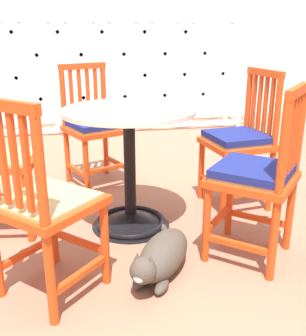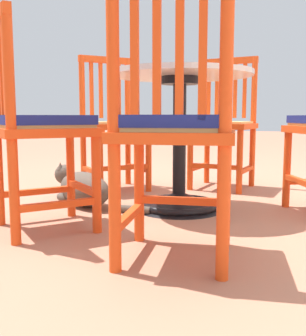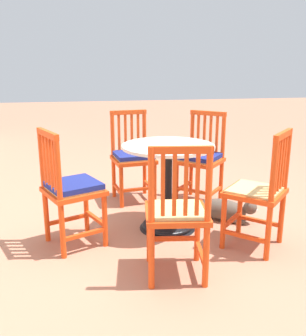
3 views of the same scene
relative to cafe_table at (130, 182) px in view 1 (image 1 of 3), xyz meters
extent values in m
plane|color=#A36B51|center=(-0.14, -0.15, -0.28)|extent=(24.00, 24.00, 0.00)
cube|color=white|center=(-0.14, 3.18, 1.12)|extent=(10.00, 0.20, 2.80)
cylinder|color=white|center=(1.70, 2.42, 0.37)|extent=(0.06, 0.06, 1.31)
cube|color=white|center=(0.05, 2.42, -0.22)|extent=(3.31, 0.04, 0.05)
cube|color=white|center=(0.05, 2.42, 0.97)|extent=(3.31, 0.04, 0.05)
cube|color=white|center=(-0.90, 2.42, 0.37)|extent=(1.18, 0.02, 1.18)
cube|color=white|center=(-0.43, 2.42, 0.37)|extent=(1.18, 0.02, 1.18)
cube|color=white|center=(0.05, 2.42, 0.37)|extent=(1.18, 0.02, 1.18)
cube|color=white|center=(0.52, 2.42, 0.37)|extent=(1.18, 0.02, 1.18)
cube|color=white|center=(0.99, 2.42, 0.37)|extent=(1.18, 0.02, 1.18)
cube|color=white|center=(1.46, 2.42, 0.37)|extent=(1.18, 0.02, 1.18)
cube|color=white|center=(-0.90, 2.42, 0.37)|extent=(1.18, 0.02, 1.18)
cube|color=white|center=(-0.43, 2.42, 0.37)|extent=(1.18, 0.02, 1.18)
cube|color=white|center=(0.05, 2.42, 0.37)|extent=(1.18, 0.02, 1.18)
cube|color=white|center=(0.52, 2.42, 0.37)|extent=(1.18, 0.02, 1.18)
cube|color=white|center=(0.99, 2.42, 0.37)|extent=(1.18, 0.02, 1.18)
cube|color=white|center=(1.46, 2.42, 0.37)|extent=(1.18, 0.02, 1.18)
cone|color=black|center=(0.00, 0.00, -0.23)|extent=(0.48, 0.48, 0.10)
torus|color=black|center=(0.00, 0.00, -0.26)|extent=(0.44, 0.44, 0.04)
cylinder|color=black|center=(0.00, 0.00, 0.09)|extent=(0.07, 0.07, 0.66)
cylinder|color=black|center=(0.00, 0.00, 0.40)|extent=(0.20, 0.20, 0.04)
cylinder|color=beige|center=(0.00, 0.00, 0.43)|extent=(0.76, 0.76, 0.02)
cylinder|color=#D64214|center=(0.07, 0.68, -0.06)|extent=(0.04, 0.04, 0.45)
cylinder|color=#D64214|center=(-0.24, 0.55, -0.06)|extent=(0.04, 0.04, 0.45)
cylinder|color=#D64214|center=(-0.06, 0.99, 0.17)|extent=(0.04, 0.04, 0.91)
cylinder|color=#D64214|center=(-0.38, 0.86, 0.17)|extent=(0.04, 0.04, 0.91)
cube|color=#D64214|center=(0.00, 0.84, -0.14)|extent=(0.16, 0.32, 0.03)
cube|color=#D64214|center=(-0.31, 0.70, -0.14)|extent=(0.16, 0.32, 0.03)
cube|color=#D64214|center=(-0.09, 0.61, -0.11)|extent=(0.32, 0.16, 0.03)
cube|color=#D64214|center=(-0.15, 0.77, 0.15)|extent=(0.53, 0.53, 0.04)
cube|color=tan|center=(-0.15, 0.77, 0.17)|extent=(0.46, 0.46, 0.02)
cube|color=#D64214|center=(-0.13, 0.97, 0.40)|extent=(0.03, 0.03, 0.39)
cube|color=#D64214|center=(-0.19, 0.94, 0.40)|extent=(0.03, 0.03, 0.39)
cube|color=#D64214|center=(-0.25, 0.91, 0.40)|extent=(0.03, 0.03, 0.39)
cube|color=#D64214|center=(-0.31, 0.89, 0.40)|extent=(0.03, 0.03, 0.39)
cube|color=#D64214|center=(-0.22, 0.93, 0.61)|extent=(0.36, 0.18, 0.04)
cube|color=navy|center=(-0.15, 0.77, 0.20)|extent=(0.47, 0.47, 0.04)
cylinder|color=#D64214|center=(-0.54, 0.25, -0.06)|extent=(0.04, 0.04, 0.45)
cylinder|color=#D64214|center=(-0.59, -0.08, -0.06)|extent=(0.04, 0.04, 0.45)
cube|color=#D64214|center=(-0.71, 0.28, -0.14)|extent=(0.34, 0.08, 0.03)
cube|color=#D64214|center=(-0.56, 0.09, -0.11)|extent=(0.08, 0.34, 0.03)
cube|color=#D64214|center=(-0.73, 0.11, 0.15)|extent=(0.45, 0.45, 0.04)
cube|color=tan|center=(-0.73, 0.11, 0.17)|extent=(0.40, 0.40, 0.02)
cylinder|color=#D64214|center=(-0.44, -0.33, -0.06)|extent=(0.04, 0.04, 0.45)
cylinder|color=#D64214|center=(-0.20, -0.57, -0.06)|extent=(0.04, 0.04, 0.45)
cylinder|color=#D64214|center=(-0.44, -0.81, 0.17)|extent=(0.04, 0.04, 0.91)
cube|color=#D64214|center=(-0.56, -0.45, -0.14)|extent=(0.26, 0.26, 0.03)
cube|color=#D64214|center=(-0.32, -0.69, -0.14)|extent=(0.26, 0.26, 0.03)
cube|color=#D64214|center=(-0.32, -0.45, -0.11)|extent=(0.26, 0.26, 0.03)
cube|color=#D64214|center=(-0.44, -0.57, 0.15)|extent=(0.57, 0.57, 0.04)
cube|color=tan|center=(-0.44, -0.57, 0.17)|extent=(0.49, 0.49, 0.02)
cube|color=#D64214|center=(-0.58, -0.67, 0.40)|extent=(0.03, 0.03, 0.39)
cube|color=#D64214|center=(-0.53, -0.72, 0.40)|extent=(0.03, 0.03, 0.39)
cube|color=#D64214|center=(-0.48, -0.76, 0.40)|extent=(0.03, 0.03, 0.39)
cube|color=#D64214|center=(-0.56, -0.69, 0.61)|extent=(0.30, 0.29, 0.04)
cylinder|color=#D64214|center=(0.33, -0.47, -0.06)|extent=(0.04, 0.04, 0.45)
cylinder|color=#D64214|center=(0.55, -0.22, -0.06)|extent=(0.04, 0.04, 0.45)
cylinder|color=#D64214|center=(0.58, -0.70, 0.17)|extent=(0.04, 0.04, 0.91)
cylinder|color=#D64214|center=(0.81, -0.44, 0.17)|extent=(0.04, 0.04, 0.91)
cube|color=#D64214|center=(0.45, -0.58, -0.14)|extent=(0.27, 0.25, 0.03)
cube|color=#D64214|center=(0.68, -0.33, -0.14)|extent=(0.27, 0.25, 0.03)
cube|color=#D64214|center=(0.44, -0.34, -0.11)|extent=(0.25, 0.27, 0.03)
cube|color=#D64214|center=(0.57, -0.46, 0.15)|extent=(0.56, 0.56, 0.04)
cube|color=tan|center=(0.57, -0.46, 0.17)|extent=(0.49, 0.49, 0.02)
cube|color=#D64214|center=(0.63, -0.64, 0.40)|extent=(0.03, 0.03, 0.39)
cube|color=#D64214|center=(0.67, -0.59, 0.40)|extent=(0.03, 0.03, 0.39)
cube|color=#D64214|center=(0.72, -0.54, 0.40)|extent=(0.03, 0.03, 0.39)
cube|color=#D64214|center=(0.76, -0.49, 0.40)|extent=(0.03, 0.03, 0.39)
cube|color=#D64214|center=(0.69, -0.57, 0.61)|extent=(0.28, 0.31, 0.04)
cube|color=navy|center=(0.57, -0.46, 0.20)|extent=(0.51, 0.51, 0.04)
cylinder|color=#D64214|center=(0.60, 0.00, -0.06)|extent=(0.04, 0.04, 0.45)
cylinder|color=#D64214|center=(0.55, 0.33, -0.06)|extent=(0.04, 0.04, 0.45)
cylinder|color=#D64214|center=(0.94, 0.04, 0.17)|extent=(0.04, 0.04, 0.91)
cylinder|color=#D64214|center=(0.89, 0.38, 0.17)|extent=(0.04, 0.04, 0.91)
cube|color=#D64214|center=(0.77, 0.02, -0.14)|extent=(0.34, 0.07, 0.03)
cube|color=#D64214|center=(0.72, 0.36, -0.14)|extent=(0.34, 0.07, 0.03)
cube|color=#D64214|center=(0.58, 0.17, -0.11)|extent=(0.07, 0.34, 0.03)
cube|color=#D64214|center=(0.74, 0.19, 0.15)|extent=(0.45, 0.45, 0.04)
cube|color=tan|center=(0.74, 0.19, 0.17)|extent=(0.39, 0.39, 0.02)
cube|color=#D64214|center=(0.93, 0.11, 0.40)|extent=(0.02, 0.03, 0.39)
cube|color=#D64214|center=(0.92, 0.18, 0.40)|extent=(0.02, 0.03, 0.39)
cube|color=#D64214|center=(0.91, 0.24, 0.40)|extent=(0.02, 0.03, 0.39)
cube|color=#D64214|center=(0.90, 0.31, 0.40)|extent=(0.02, 0.03, 0.39)
cube|color=#D64214|center=(0.91, 0.21, 0.61)|extent=(0.08, 0.38, 0.04)
cube|color=navy|center=(0.74, 0.19, 0.20)|extent=(0.40, 0.40, 0.04)
ellipsoid|color=#4C4238|center=(0.09, -0.52, -0.19)|extent=(0.41, 0.48, 0.19)
ellipsoid|color=silver|center=(0.03, -0.61, -0.20)|extent=(0.22, 0.23, 0.14)
sphere|color=#4C4238|center=(-0.05, -0.73, -0.13)|extent=(0.12, 0.12, 0.12)
ellipsoid|color=silver|center=(-0.07, -0.77, -0.15)|extent=(0.07, 0.07, 0.04)
cone|color=#4C4238|center=(-0.02, -0.74, -0.08)|extent=(0.04, 0.04, 0.04)
cone|color=#4C4238|center=(-0.07, -0.70, -0.08)|extent=(0.04, 0.04, 0.04)
ellipsoid|color=#4C4238|center=(0.04, -0.69, -0.26)|extent=(0.11, 0.13, 0.05)
ellipsoid|color=#4C4238|center=(-0.05, -0.63, -0.26)|extent=(0.11, 0.13, 0.05)
cylinder|color=#4C4238|center=(0.18, -0.21, -0.26)|extent=(0.04, 0.22, 0.04)
camera|label=1|loc=(-0.30, -2.23, 0.87)|focal=43.08mm
camera|label=2|loc=(2.10, 0.57, 0.21)|focal=43.71mm
camera|label=3|loc=(-2.97, 0.69, 1.08)|focal=40.76mm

